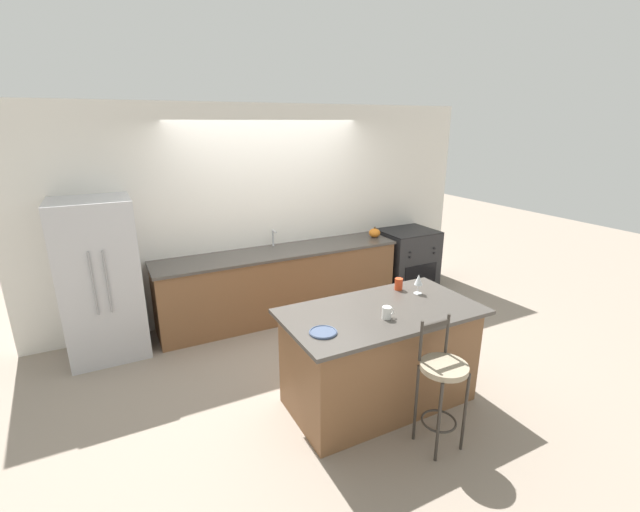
% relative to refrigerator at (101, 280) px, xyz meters
% --- Properties ---
extents(ground_plane, '(18.00, 18.00, 0.00)m').
position_rel_refrigerator_xyz_m(ground_plane, '(2.07, -0.35, -0.87)').
color(ground_plane, gray).
extents(wall_back, '(6.00, 0.07, 2.70)m').
position_rel_refrigerator_xyz_m(wall_back, '(2.07, 0.37, 0.48)').
color(wall_back, silver).
rests_on(wall_back, ground_plane).
extents(back_counter, '(3.18, 0.70, 0.90)m').
position_rel_refrigerator_xyz_m(back_counter, '(2.07, 0.04, -0.42)').
color(back_counter, brown).
rests_on(back_counter, ground_plane).
extents(sink_faucet, '(0.02, 0.13, 0.22)m').
position_rel_refrigerator_xyz_m(sink_faucet, '(2.07, 0.24, 0.17)').
color(sink_faucet, '#ADAFB5').
rests_on(sink_faucet, back_counter).
extents(kitchen_island, '(1.74, 0.94, 0.92)m').
position_rel_refrigerator_xyz_m(kitchen_island, '(2.16, -2.10, -0.41)').
color(kitchen_island, brown).
rests_on(kitchen_island, ground_plane).
extents(refrigerator, '(0.78, 0.73, 1.74)m').
position_rel_refrigerator_xyz_m(refrigerator, '(0.00, 0.00, 0.00)').
color(refrigerator, '#BCBCC1').
rests_on(refrigerator, ground_plane).
extents(oven_range, '(0.79, 0.71, 0.94)m').
position_rel_refrigerator_xyz_m(oven_range, '(4.11, 0.01, -0.40)').
color(oven_range, '#28282B').
rests_on(oven_range, ground_plane).
extents(bar_stool_near, '(0.36, 0.36, 1.06)m').
position_rel_refrigerator_xyz_m(bar_stool_near, '(2.26, -2.78, -0.28)').
color(bar_stool_near, '#332D28').
rests_on(bar_stool_near, ground_plane).
extents(dinner_plate, '(0.22, 0.22, 0.02)m').
position_rel_refrigerator_xyz_m(dinner_plate, '(1.51, -2.24, 0.06)').
color(dinner_plate, '#425170').
rests_on(dinner_plate, kitchen_island).
extents(wine_glass, '(0.08, 0.08, 0.19)m').
position_rel_refrigerator_xyz_m(wine_glass, '(2.68, -1.94, 0.18)').
color(wine_glass, white).
rests_on(wine_glass, kitchen_island).
extents(coffee_mug, '(0.11, 0.08, 0.10)m').
position_rel_refrigerator_xyz_m(coffee_mug, '(2.10, -2.25, 0.10)').
color(coffee_mug, white).
rests_on(coffee_mug, kitchen_island).
extents(tumbler_cup, '(0.08, 0.08, 0.11)m').
position_rel_refrigerator_xyz_m(tumbler_cup, '(2.58, -1.78, 0.11)').
color(tumbler_cup, red).
rests_on(tumbler_cup, kitchen_island).
extents(pumpkin_decoration, '(0.16, 0.16, 0.15)m').
position_rel_refrigerator_xyz_m(pumpkin_decoration, '(3.52, 0.02, 0.10)').
color(pumpkin_decoration, orange).
rests_on(pumpkin_decoration, back_counter).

